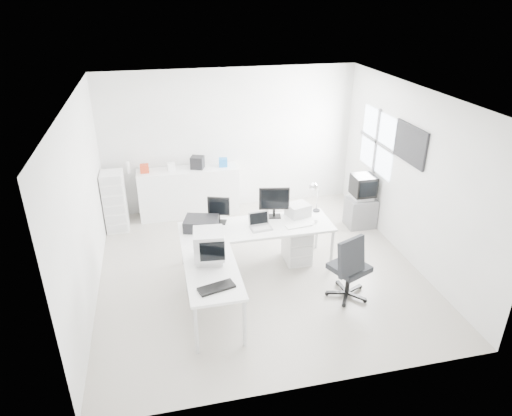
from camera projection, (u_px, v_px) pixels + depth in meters
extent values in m
cube|color=beige|center=(259.00, 268.00, 7.42)|extent=(5.00, 5.00, 0.01)
cube|color=white|center=(259.00, 95.00, 6.20)|extent=(5.00, 5.00, 0.01)
cube|color=white|center=(230.00, 140.00, 9.00)|extent=(5.00, 0.02, 2.80)
cube|color=white|center=(83.00, 206.00, 6.31)|extent=(0.02, 5.00, 2.80)
cube|color=white|center=(411.00, 176.00, 7.31)|extent=(0.02, 5.00, 2.80)
cube|color=white|center=(297.00, 244.00, 7.53)|extent=(0.40, 0.50, 0.60)
cube|color=black|center=(201.00, 224.00, 7.03)|extent=(0.59, 0.52, 0.18)
cube|color=white|center=(299.00, 226.00, 7.14)|extent=(0.44, 0.18, 0.02)
sphere|color=white|center=(316.00, 221.00, 7.24)|extent=(0.06, 0.06, 0.06)
cube|color=silver|center=(298.00, 210.00, 7.45)|extent=(0.42, 0.38, 0.20)
cube|color=black|center=(216.00, 288.00, 5.65)|extent=(0.49, 0.29, 0.03)
cube|color=slate|center=(360.00, 212.00, 8.64)|extent=(0.52, 0.43, 0.57)
cube|color=white|center=(189.00, 192.00, 9.00)|extent=(1.94, 0.48, 0.97)
cube|color=red|center=(145.00, 169.00, 8.59)|extent=(0.16, 0.14, 0.16)
cube|color=white|center=(171.00, 167.00, 8.69)|extent=(0.15, 0.13, 0.15)
cube|color=black|center=(197.00, 162.00, 8.77)|extent=(0.30, 0.29, 0.24)
cube|color=blue|center=(223.00, 162.00, 8.89)|extent=(0.18, 0.16, 0.16)
cylinder|color=white|center=(128.00, 168.00, 8.55)|extent=(0.07, 0.07, 0.22)
cube|color=white|center=(115.00, 202.00, 8.41)|extent=(0.39, 0.47, 1.13)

